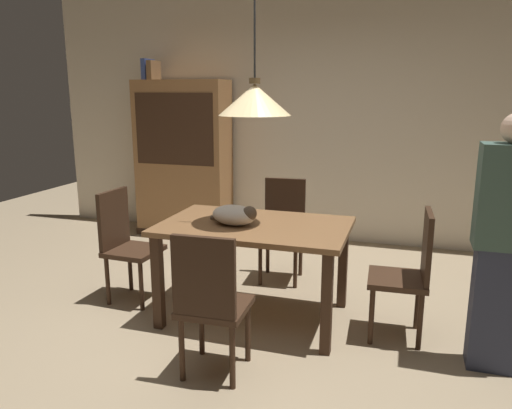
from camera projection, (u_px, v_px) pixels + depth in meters
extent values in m
plane|color=#998466|center=(227.00, 336.00, 3.53)|extent=(10.00, 10.00, 0.00)
cube|color=beige|center=(307.00, 115.00, 5.66)|extent=(6.40, 0.10, 2.90)
cube|color=brown|center=(255.00, 226.00, 3.68)|extent=(1.40, 0.90, 0.04)
cube|color=#382316|center=(158.00, 282.00, 3.59)|extent=(0.07, 0.07, 0.71)
cube|color=#382316|center=(327.00, 304.00, 3.22)|extent=(0.07, 0.07, 0.71)
cube|color=#382316|center=(201.00, 250.00, 4.31)|extent=(0.07, 0.07, 0.71)
cube|color=#382316|center=(343.00, 265.00, 3.95)|extent=(0.07, 0.07, 0.71)
cube|color=#382316|center=(281.00, 236.00, 4.49)|extent=(0.43, 0.43, 0.04)
cube|color=#322014|center=(285.00, 204.00, 4.61)|extent=(0.38, 0.06, 0.48)
cylinder|color=#382316|center=(260.00, 263.00, 4.43)|extent=(0.04, 0.04, 0.41)
cylinder|color=#382316|center=(295.00, 266.00, 4.36)|extent=(0.04, 0.04, 0.41)
cylinder|color=#382316|center=(268.00, 252.00, 4.73)|extent=(0.04, 0.04, 0.41)
cylinder|color=#382316|center=(301.00, 255.00, 4.66)|extent=(0.04, 0.04, 0.41)
cube|color=#382316|center=(134.00, 251.00, 4.06)|extent=(0.42, 0.42, 0.04)
cube|color=#322014|center=(114.00, 219.00, 4.06)|extent=(0.05, 0.38, 0.48)
cylinder|color=#382316|center=(141.00, 286.00, 3.91)|extent=(0.04, 0.04, 0.41)
cylinder|color=#382316|center=(162.00, 272.00, 4.20)|extent=(0.04, 0.04, 0.41)
cylinder|color=#382316|center=(108.00, 281.00, 4.02)|extent=(0.04, 0.04, 0.41)
cylinder|color=#382316|center=(130.00, 268.00, 4.31)|extent=(0.04, 0.04, 0.41)
cube|color=#382316|center=(397.00, 279.00, 3.44)|extent=(0.42, 0.42, 0.04)
cube|color=#322014|center=(427.00, 246.00, 3.34)|extent=(0.05, 0.38, 0.48)
cylinder|color=#382316|center=(373.00, 298.00, 3.68)|extent=(0.04, 0.04, 0.41)
cylinder|color=#382316|center=(371.00, 316.00, 3.38)|extent=(0.04, 0.04, 0.41)
cylinder|color=#382316|center=(418.00, 302.00, 3.60)|extent=(0.04, 0.04, 0.41)
cylinder|color=#382316|center=(420.00, 322.00, 3.30)|extent=(0.04, 0.04, 0.41)
cube|color=#382316|center=(215.00, 307.00, 3.01)|extent=(0.41, 0.41, 0.04)
cube|color=#322014|center=(203.00, 277.00, 2.78)|extent=(0.38, 0.05, 0.48)
cylinder|color=#382316|center=(248.00, 332.00, 3.17)|extent=(0.04, 0.04, 0.41)
cylinder|color=#382316|center=(202.00, 325.00, 3.25)|extent=(0.04, 0.04, 0.41)
cylinder|color=#382316|center=(232.00, 357.00, 2.87)|extent=(0.04, 0.04, 0.41)
cylinder|color=#382316|center=(182.00, 349.00, 2.95)|extent=(0.04, 0.04, 0.41)
ellipsoid|color=beige|center=(234.00, 215.00, 3.63)|extent=(0.36, 0.26, 0.15)
sphere|color=brown|center=(249.00, 214.00, 3.57)|extent=(0.11, 0.11, 0.11)
cylinder|color=brown|center=(222.00, 218.00, 3.73)|extent=(0.18, 0.04, 0.04)
cone|color=beige|center=(255.00, 100.00, 3.47)|extent=(0.52, 0.52, 0.22)
cylinder|color=#513D23|center=(255.00, 81.00, 3.44)|extent=(0.08, 0.08, 0.04)
cube|color=olive|center=(183.00, 159.00, 5.89)|extent=(1.10, 0.44, 1.85)
cube|color=#382316|center=(174.00, 129.00, 5.60)|extent=(0.97, 0.01, 0.81)
cube|color=#382316|center=(186.00, 230.00, 6.09)|extent=(1.12, 0.45, 0.08)
cube|color=#384C93|center=(148.00, 69.00, 5.78)|extent=(0.06, 0.24, 0.24)
cube|color=brown|center=(154.00, 70.00, 5.76)|extent=(0.06, 0.24, 0.22)
cube|color=#2D3347|center=(496.00, 309.00, 3.06)|extent=(0.30, 0.20, 0.79)
cube|color=#3D564C|center=(510.00, 197.00, 2.90)|extent=(0.36, 0.22, 0.63)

